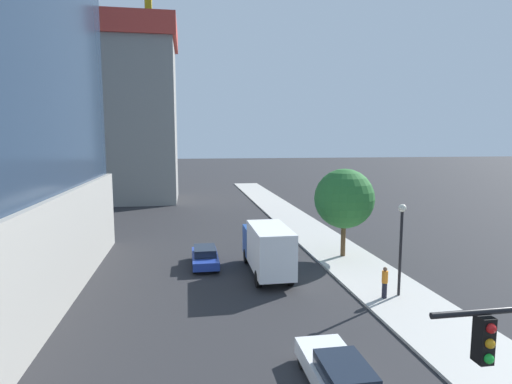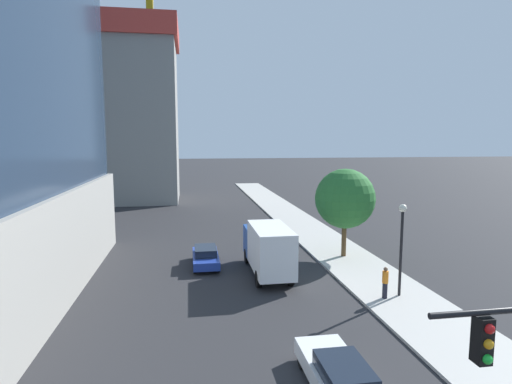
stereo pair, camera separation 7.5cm
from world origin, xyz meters
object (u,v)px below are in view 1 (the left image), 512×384
object	(u,v)px
street_tree	(344,199)
car_white	(339,374)
street_lamp	(401,235)
car_blue	(205,256)
box_truck	(267,247)
pedestrian_orange_shirt	(385,282)
construction_building	(120,104)

from	to	relation	value
street_tree	car_white	size ratio (longest dim) A/B	1.40
street_lamp	car_blue	xyz separation A→B (m)	(-10.68, 7.90, -2.95)
car_blue	box_truck	world-z (taller)	box_truck
street_tree	pedestrian_orange_shirt	size ratio (longest dim) A/B	3.74
car_white	pedestrian_orange_shirt	distance (m)	9.63
construction_building	street_tree	distance (m)	41.31
car_white	car_blue	world-z (taller)	car_white
car_white	car_blue	bearing A→B (deg)	104.18
car_blue	pedestrian_orange_shirt	xyz separation A→B (m)	(9.67, -8.16, 0.38)
construction_building	car_blue	bearing A→B (deg)	-73.02
construction_building	car_white	distance (m)	54.29
construction_building	car_blue	size ratio (longest dim) A/B	7.37
car_blue	box_truck	size ratio (longest dim) A/B	0.60
car_white	pedestrian_orange_shirt	world-z (taller)	pedestrian_orange_shirt
car_white	box_truck	distance (m)	13.27
street_tree	car_blue	size ratio (longest dim) A/B	1.49
construction_building	street_lamp	size ratio (longest dim) A/B	6.30
street_lamp	car_blue	bearing A→B (deg)	143.53
street_lamp	construction_building	bearing A→B (deg)	116.57
car_blue	box_truck	xyz separation A→B (m)	(4.03, -2.73, 1.22)
street_lamp	pedestrian_orange_shirt	world-z (taller)	street_lamp
street_tree	construction_building	bearing A→B (deg)	121.67
street_lamp	pedestrian_orange_shirt	xyz separation A→B (m)	(-1.01, -0.26, -2.58)
street_tree	pedestrian_orange_shirt	xyz separation A→B (m)	(-0.86, -8.54, -3.51)
construction_building	car_blue	distance (m)	38.59
street_lamp	street_tree	bearing A→B (deg)	91.03
construction_building	car_white	size ratio (longest dim) A/B	6.95
street_tree	box_truck	xyz separation A→B (m)	(-6.50, -3.11, -2.67)
car_white	pedestrian_orange_shirt	size ratio (longest dim) A/B	2.67
box_truck	pedestrian_orange_shirt	world-z (taller)	box_truck
pedestrian_orange_shirt	street_lamp	bearing A→B (deg)	14.41
pedestrian_orange_shirt	box_truck	bearing A→B (deg)	136.10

